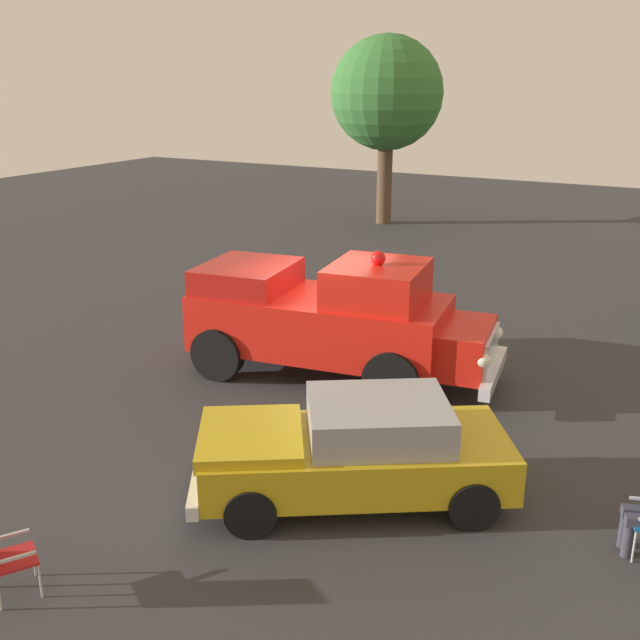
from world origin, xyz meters
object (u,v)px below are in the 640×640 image
Objects in this scene: vintage_fire_truck at (331,317)px; lawn_chair_by_car at (1,552)px; oak_tree_left at (387,94)px; classic_hot_rod at (353,449)px; traffic_cone at (399,315)px.

vintage_fire_truck is 6.07× the size of lawn_chair_by_car.
lawn_chair_by_car is 23.64m from oak_tree_left.
oak_tree_left reaches higher than lawn_chair_by_car.
classic_hot_rod is at bearing -34.09° from lawn_chair_by_car.
classic_hot_rod reaches higher than traffic_cone.
lawn_chair_by_car is (-7.62, 0.19, -0.61)m from vintage_fire_truck.
oak_tree_left is (15.00, 5.50, 3.76)m from vintage_fire_truck.
vintage_fire_truck is 0.86× the size of oak_tree_left.
traffic_cone is (3.33, -0.06, -0.89)m from vintage_fire_truck.
vintage_fire_truck reaches higher than classic_hot_rod.
oak_tree_left reaches higher than vintage_fire_truck.
traffic_cone is at bearing -1.03° from vintage_fire_truck.
oak_tree_left reaches higher than traffic_cone.
lawn_chair_by_car is 10.96m from traffic_cone.
classic_hot_rod is 7.36× the size of traffic_cone.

